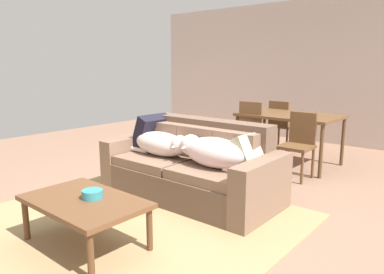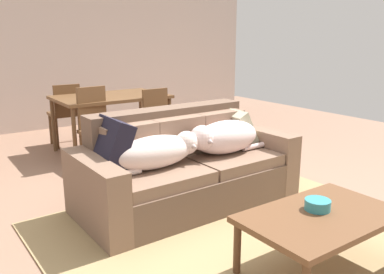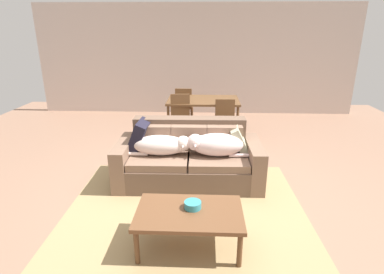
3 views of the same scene
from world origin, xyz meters
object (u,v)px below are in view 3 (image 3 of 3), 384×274
couch (189,159)px  coffee_table (189,215)px  bowl_on_coffee_table (193,205)px  dining_table (203,103)px  throw_pillow_by_right_arm (240,140)px  dining_chair_near_left (180,118)px  dining_chair_far_left (184,105)px  dining_chair_near_right (225,121)px  dog_on_right_cushion (214,144)px  dog_on_left_cushion (163,145)px  throw_pillow_by_left_arm (139,136)px

couch → coffee_table: size_ratio=1.94×
coffee_table → bowl_on_coffee_table: size_ratio=6.14×
couch → dining_table: 2.06m
dining_table → coffee_table: bearing=-91.6°
throw_pillow_by_right_arm → coffee_table: 1.68m
couch → dining_chair_near_left: size_ratio=2.15×
dining_chair_far_left → dining_chair_near_right: bearing=127.4°
couch → bowl_on_coffee_table: 1.42m
dog_on_right_cushion → dining_chair_far_left: bearing=101.4°
coffee_table → dog_on_left_cushion: bearing=107.9°
dining_chair_far_left → coffee_table: bearing=96.2°
dog_on_left_cushion → bowl_on_coffee_table: dog_on_left_cushion is taller
dog_on_left_cushion → throw_pillow_by_right_arm: (1.06, 0.19, 0.03)m
throw_pillow_by_left_arm → dining_chair_near_left: size_ratio=0.48×
dog_on_left_cushion → dining_chair_far_left: bearing=86.8°
dining_chair_near_left → couch: bearing=-85.7°
couch → dog_on_left_cushion: couch is taller
throw_pillow_by_right_arm → dining_table: bearing=105.3°
dining_chair_near_right → dining_chair_far_left: size_ratio=0.98×
couch → dining_table: couch is taller
coffee_table → dining_chair_far_left: dining_chair_far_left is taller
throw_pillow_by_left_arm → dining_chair_near_right: (1.31, 1.41, -0.16)m
dining_table → dining_chair_near_right: 0.74m
dining_chair_near_left → coffee_table: bearing=-88.6°
bowl_on_coffee_table → dining_chair_near_right: bearing=80.5°
dog_on_right_cushion → throw_pillow_by_right_arm: size_ratio=2.39×
dining_table → dining_chair_near_right: dining_chair_near_right is taller
dog_on_left_cushion → throw_pillow_by_left_arm: throw_pillow_by_left_arm is taller
dining_chair_far_left → couch: bearing=97.0°
coffee_table → dining_chair_near_right: dining_chair_near_right is taller
dining_table → dining_chair_near_right: (0.41, -0.57, -0.21)m
throw_pillow_by_left_arm → throw_pillow_by_right_arm: 1.43m
dog_on_left_cushion → throw_pillow_by_left_arm: (-0.36, 0.17, 0.06)m
bowl_on_coffee_table → dining_chair_near_right: (0.48, 2.85, 0.04)m
bowl_on_coffee_table → dining_chair_far_left: 4.03m
couch → dining_chair_near_left: bearing=98.1°
throw_pillow_by_left_arm → dining_table: 2.17m
couch → bowl_on_coffee_table: bearing=-86.5°
throw_pillow_by_left_arm → coffee_table: 1.73m
dining_chair_near_left → dining_chair_far_left: dining_chair_near_left is taller
couch → dining_chair_near_right: size_ratio=2.35×
dog_on_right_cushion → throw_pillow_by_right_arm: bearing=26.9°
dog_on_right_cushion → dining_table: bearing=93.6°
dining_chair_near_left → dining_chair_near_right: bearing=-8.5°
throw_pillow_by_left_arm → dining_table: bearing=65.7°
dining_chair_near_right → dining_chair_far_left: 1.43m
throw_pillow_by_left_arm → throw_pillow_by_right_arm: size_ratio=1.20×
throw_pillow_by_right_arm → dining_chair_near_right: 1.39m
dog_on_right_cushion → couch: bearing=159.6°
throw_pillow_by_left_arm → coffee_table: (0.80, -1.51, -0.28)m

